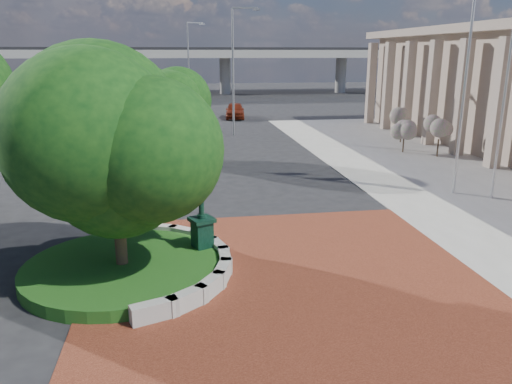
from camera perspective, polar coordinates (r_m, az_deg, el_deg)
The scene contains 16 objects.
ground at distance 16.58m, azimuth 2.68°, elevation -8.28°, with size 200.00×200.00×0.00m, color black.
plaza at distance 15.68m, azimuth 3.42°, elevation -9.67°, with size 12.00×12.00×0.04m, color maroon.
planter_wall at distance 16.18m, azimuth -6.84°, elevation -7.96°, with size 2.96×6.77×0.54m.
grass_bed at distance 16.32m, azimuth -14.98°, elevation -8.47°, with size 6.10×6.10×0.40m, color #1F4814.
overpass at distance 84.88m, azimuth -7.23°, elevation 15.42°, with size 90.00×12.00×7.50m.
tree_planter at distance 15.25m, azimuth -15.91°, elevation 3.72°, with size 5.20×5.20×6.33m.
tree_street at distance 33.03m, azimuth -10.56°, elevation 9.34°, with size 4.40×4.40×5.45m.
post_clock at distance 16.32m, azimuth -6.36°, elevation 1.53°, with size 1.31×1.31×5.04m.
parked_car at distance 53.33m, azimuth -2.42°, elevation 9.28°, with size 1.92×4.77×1.63m, color maroon.
flagpole_a at distance 25.65m, azimuth 22.90°, elevation 12.36°, with size 1.77×0.20×11.28m.
flagpole_b at distance 25.41m, azimuth 26.68°, elevation 10.94°, with size 1.63×0.19×10.44m.
street_lamp_near at distance 41.67m, azimuth -2.31°, elevation 14.61°, with size 2.28×0.42×10.18m.
street_lamp_far at distance 60.13m, azimuth -7.51°, elevation 14.74°, with size 2.12×1.11×10.06m.
shrub_near at distance 35.17m, azimuth 20.20°, elevation 6.31°, with size 1.20×1.20×2.20m.
shrub_mid at distance 36.00m, azimuth 16.60°, elevation 6.82°, with size 1.20×1.20×2.20m.
shrub_far at distance 40.03m, azimuth 16.33°, elevation 7.67°, with size 1.20×1.20×2.20m.
Camera 1 is at (-3.10, -14.84, 6.72)m, focal length 35.00 mm.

